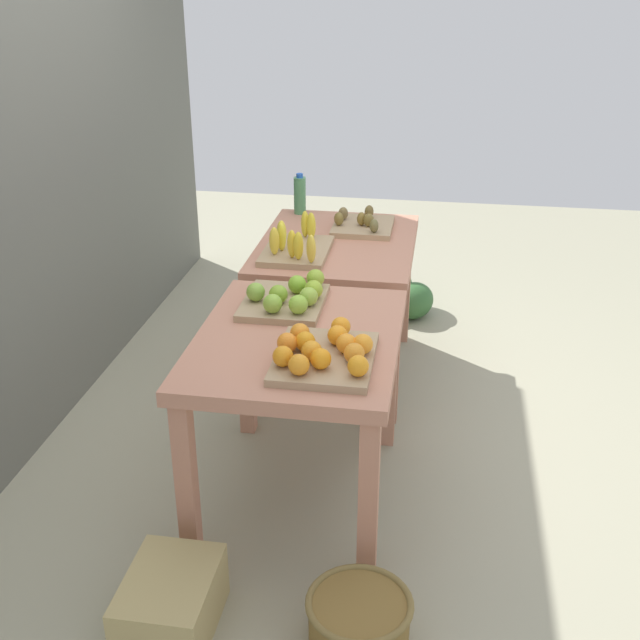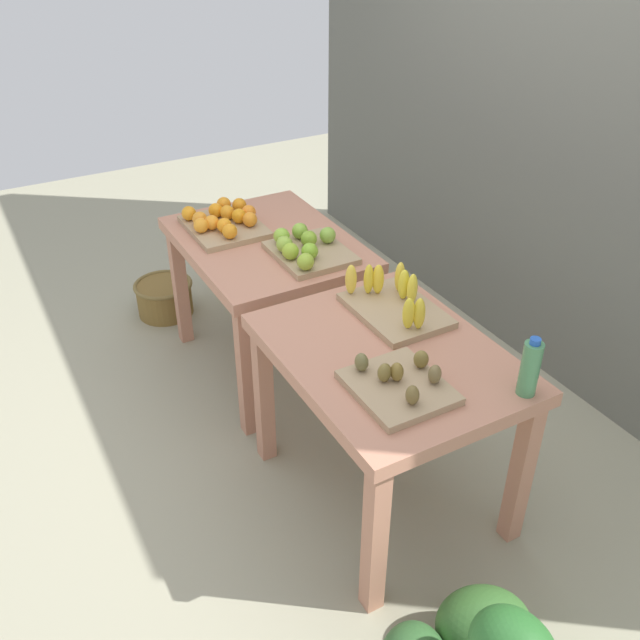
% 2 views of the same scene
% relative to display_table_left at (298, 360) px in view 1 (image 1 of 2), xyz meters
% --- Properties ---
extents(ground_plane, '(8.00, 8.00, 0.00)m').
position_rel_display_table_left_xyz_m(ground_plane, '(0.56, 0.00, -0.66)').
color(ground_plane, '#9D997F').
extents(back_wall, '(4.40, 0.12, 3.00)m').
position_rel_display_table_left_xyz_m(back_wall, '(0.56, 1.35, 0.84)').
color(back_wall, '#63635A').
rests_on(back_wall, ground_plane).
extents(display_table_left, '(1.04, 0.80, 0.77)m').
position_rel_display_table_left_xyz_m(display_table_left, '(0.00, 0.00, 0.00)').
color(display_table_left, tan).
rests_on(display_table_left, ground_plane).
extents(display_table_right, '(1.04, 0.80, 0.77)m').
position_rel_display_table_left_xyz_m(display_table_right, '(1.12, 0.00, 0.00)').
color(display_table_right, tan).
rests_on(display_table_right, ground_plane).
extents(orange_bin, '(0.44, 0.39, 0.11)m').
position_rel_display_table_left_xyz_m(orange_bin, '(-0.21, -0.14, 0.16)').
color(orange_bin, tan).
rests_on(orange_bin, display_table_left).
extents(apple_bin, '(0.42, 0.35, 0.11)m').
position_rel_display_table_left_xyz_m(apple_bin, '(0.26, 0.09, 0.16)').
color(apple_bin, tan).
rests_on(apple_bin, display_table_left).
extents(banana_crate, '(0.44, 0.32, 0.17)m').
position_rel_display_table_left_xyz_m(banana_crate, '(0.89, 0.18, 0.16)').
color(banana_crate, tan).
rests_on(banana_crate, display_table_right).
extents(kiwi_bin, '(0.36, 0.32, 0.10)m').
position_rel_display_table_left_xyz_m(kiwi_bin, '(1.34, -0.11, 0.14)').
color(kiwi_bin, tan).
rests_on(kiwi_bin, display_table_right).
extents(water_bottle, '(0.07, 0.07, 0.23)m').
position_rel_display_table_left_xyz_m(water_bottle, '(1.57, 0.28, 0.22)').
color(water_bottle, '#4C8C59').
rests_on(water_bottle, display_table_right).
extents(watermelon_pile, '(0.64, 0.67, 0.51)m').
position_rel_display_table_left_xyz_m(watermelon_pile, '(2.04, -0.22, -0.47)').
color(watermelon_pile, '#306F3B').
rests_on(watermelon_pile, ground_plane).
extents(wicker_basket, '(0.36, 0.36, 0.21)m').
position_rel_display_table_left_xyz_m(wicker_basket, '(-0.80, -0.35, -0.54)').
color(wicker_basket, brown).
rests_on(wicker_basket, ground_plane).
extents(cardboard_produce_box, '(0.40, 0.30, 0.23)m').
position_rel_display_table_left_xyz_m(cardboard_produce_box, '(-0.81, 0.30, -0.54)').
color(cardboard_produce_box, tan).
rests_on(cardboard_produce_box, ground_plane).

